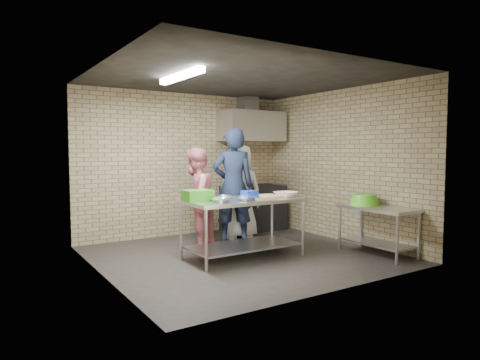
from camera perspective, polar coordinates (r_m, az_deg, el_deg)
name	(u,v)px	position (r m, az deg, el deg)	size (l,w,h in m)	color
floor	(242,255)	(6.72, 0.21, -9.97)	(4.20, 4.20, 0.00)	black
ceiling	(242,78)	(6.61, 0.21, 13.39)	(4.20, 4.20, 0.00)	black
back_wall	(185,164)	(8.27, -7.34, 2.09)	(4.20, 0.06, 2.70)	tan
front_wall	(337,174)	(4.97, 12.85, 0.77)	(4.20, 0.06, 2.70)	tan
left_wall	(102,172)	(5.67, -17.92, 1.06)	(0.06, 4.00, 2.70)	tan
right_wall	(340,165)	(7.87, 13.17, 1.92)	(0.06, 4.00, 2.70)	tan
prep_table	(243,228)	(6.49, 0.42, -6.43)	(1.78, 0.89, 0.89)	silver
side_counter	(377,231)	(7.02, 17.82, -6.43)	(0.60, 1.20, 0.75)	silver
stove	(253,208)	(8.72, 1.77, -3.72)	(1.20, 0.70, 0.90)	black
range_hood	(252,126)	(8.70, 1.60, 7.15)	(1.30, 0.60, 0.60)	silver
hood_duct	(248,104)	(8.86, 1.05, 10.02)	(0.35, 0.30, 0.30)	#A5A8AD
wall_shelf	(259,136)	(9.01, 2.50, 5.89)	(0.80, 0.20, 0.04)	#3F2B19
fluorescent_fixture	(181,76)	(6.12, -7.90, 13.54)	(0.10, 1.25, 0.08)	white
green_crate	(198,196)	(6.17, -5.65, -2.07)	(0.40, 0.30, 0.16)	#2F981C
blue_tub	(250,195)	(6.37, 1.29, -2.00)	(0.20, 0.20, 0.13)	#1632AA
cutting_board	(263,197)	(6.61, 3.06, -2.22)	(0.54, 0.42, 0.03)	tan
mixing_bowl_a	(221,200)	(5.99, -2.54, -2.67)	(0.28, 0.28, 0.07)	silver
mixing_bowl_b	(224,197)	(6.31, -2.11, -2.34)	(0.21, 0.21, 0.07)	silver
mixing_bowl_c	(246,199)	(6.19, 0.76, -2.48)	(0.26, 0.26, 0.06)	silver
ceramic_bowl	(286,194)	(6.71, 6.13, -1.91)	(0.34, 0.34, 0.08)	beige
green_basin	(364,200)	(7.09, 16.23, -2.53)	(0.46, 0.46, 0.17)	#59C626
bottle_red	(249,130)	(8.88, 1.17, 6.64)	(0.07, 0.07, 0.18)	#B22619
bottle_green	(264,131)	(9.11, 3.28, 6.47)	(0.06, 0.06, 0.15)	green
man_navy	(233,186)	(7.49, -0.92, -0.76)	(0.73, 0.48, 2.00)	black
woman_pink	(195,198)	(7.13, -5.96, -2.39)	(0.81, 0.63, 1.66)	#C0666C
woman_white	(240,192)	(7.84, -0.03, -1.55)	(0.84, 0.55, 1.73)	silver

